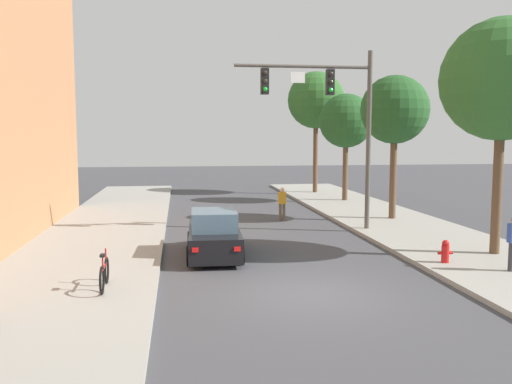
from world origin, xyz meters
TOP-DOWN VIEW (x-y plane):
  - ground_plane at (0.00, 0.00)m, footprint 120.00×120.00m
  - sidewalk_left at (-6.50, 0.00)m, footprint 5.00×60.00m
  - traffic_signal_mast at (2.99, 8.63)m, footprint 5.83×0.38m
  - car_lead_black at (-2.23, 4.75)m, footprint 1.93×4.29m
  - pedestrian_crossing_road at (1.52, 11.95)m, footprint 0.36×0.22m
  - bicycle_leaning at (-5.34, 0.72)m, footprint 0.12×1.77m
  - fire_hydrant at (4.85, 2.20)m, footprint 0.48×0.24m
  - street_tree_nearest at (7.17, 3.23)m, footprint 4.02×4.02m
  - street_tree_second at (6.79, 11.20)m, footprint 3.24×3.24m
  - street_tree_third at (6.80, 18.73)m, footprint 3.31×3.31m
  - street_tree_farthest at (6.16, 23.63)m, footprint 3.95×3.95m

SIDE VIEW (x-z plane):
  - ground_plane at x=0.00m, z-range 0.00..0.00m
  - sidewalk_left at x=-6.50m, z-range 0.00..0.15m
  - fire_hydrant at x=4.85m, z-range 0.15..0.87m
  - bicycle_leaning at x=-5.34m, z-range 0.05..1.03m
  - car_lead_black at x=-2.23m, z-range -0.08..1.52m
  - pedestrian_crossing_road at x=1.52m, z-range 0.09..1.73m
  - street_tree_third at x=6.80m, z-range 1.73..8.27m
  - traffic_signal_mast at x=2.99m, z-range 1.56..9.06m
  - street_tree_second at x=6.79m, z-range 1.90..8.73m
  - street_tree_nearest at x=7.17m, z-range 2.02..9.84m
  - street_tree_farthest at x=6.16m, z-range 2.35..10.78m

